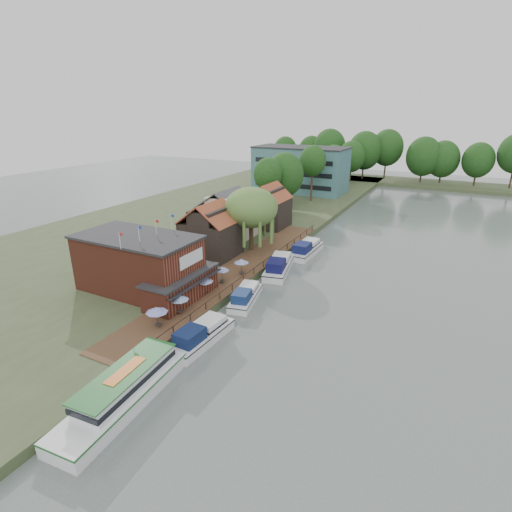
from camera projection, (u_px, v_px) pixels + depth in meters
The scene contains 27 objects.
ground at pixel (254, 321), 46.04m from camera, with size 260.00×260.00×0.00m, color #4F5C57.
land_bank at pixel (207, 217), 87.96m from camera, with size 50.00×140.00×1.00m, color #384728.
quay_deck at pixel (237, 271), 57.46m from camera, with size 6.00×50.00×0.10m, color #47301E.
quay_rail at pixel (256, 270), 56.55m from camera, with size 0.20×49.00×1.00m, color black, non-canonical shape.
pub at pixel (151, 265), 49.63m from camera, with size 20.00×11.00×7.30m, color maroon, non-canonical shape.
hotel_block at pixel (300, 169), 111.37m from camera, with size 25.40×12.40×12.30m, color #38666B, non-canonical shape.
cottage_a at pixel (211, 229), 62.35m from camera, with size 8.60×7.60×8.50m, color black, non-canonical shape.
cottage_b at pixel (228, 213), 71.98m from camera, with size 9.60×8.60×8.50m, color beige, non-canonical shape.
cottage_c at pixel (269, 206), 77.75m from camera, with size 7.60×7.60×8.50m, color black, non-canonical shape.
willow at pixel (251, 220), 64.24m from camera, with size 8.60×8.60×10.43m, color #476B2D, non-canonical shape.
umbrella_0 at pixel (157, 318), 42.06m from camera, with size 2.36×2.36×2.38m, color #1C269B, non-canonical shape.
umbrella_1 at pixel (180, 305), 44.79m from camera, with size 2.20×2.20×2.38m, color #1A4C92, non-canonical shape.
umbrella_2 at pixel (204, 286), 49.46m from camera, with size 2.34×2.34×2.38m, color navy, non-canonical shape.
umbrella_3 at pixel (222, 275), 52.86m from camera, with size 1.95×1.95×2.38m, color navy, non-canonical shape.
umbrella_4 at pixel (241, 267), 55.50m from camera, with size 2.06×2.06×2.38m, color navy, non-canonical shape.
cruiser_0 at pixel (201, 332), 41.36m from camera, with size 3.18×9.83×2.38m, color silver, non-canonical shape.
cruiser_1 at pixel (245, 294), 50.18m from camera, with size 2.89×8.96×2.13m, color silver, non-canonical shape.
cruiser_2 at pixel (279, 264), 59.28m from camera, with size 3.42×10.55×2.58m, color silver, non-canonical shape.
cruiser_3 at pixel (306, 247), 66.51m from camera, with size 3.33×10.30×2.51m, color silver, non-canonical shape.
tour_boat at pixel (122, 390), 32.44m from camera, with size 3.84×13.62×2.97m, color silver, non-canonical shape.
swan at pixel (152, 371), 36.85m from camera, with size 0.44×0.44×0.44m, color white.
bank_tree_0 at pixel (268, 186), 86.77m from camera, with size 6.14×6.14×12.29m, color #143811, non-canonical shape.
bank_tree_1 at pixel (284, 181), 91.75m from camera, with size 8.83×8.83×12.86m, color #143811, non-canonical shape.
bank_tree_2 at pixel (312, 174), 98.83m from camera, with size 6.54×6.54×13.76m, color #143811, non-canonical shape.
bank_tree_3 at pixel (323, 168), 117.61m from camera, with size 7.93×7.93×11.05m, color #143811, non-canonical shape.
bank_tree_4 at pixel (334, 164), 123.43m from camera, with size 8.40×8.40×11.77m, color #143811, non-canonical shape.
bank_tree_5 at pixel (351, 161), 126.81m from camera, with size 8.55×8.55×12.68m, color #143811, non-canonical shape.
Camera 1 is at (18.81, -35.98, 22.95)m, focal length 28.00 mm.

